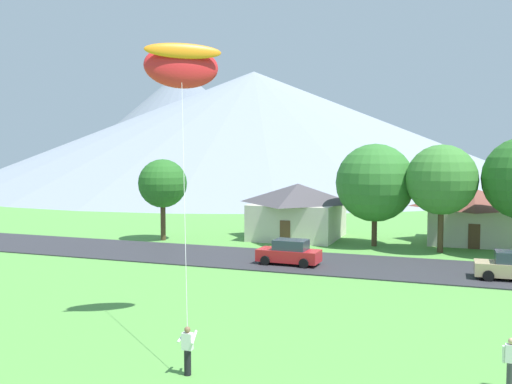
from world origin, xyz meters
The scene contains 11 objects.
road_strip centered at (0.00, 27.80, 0.04)m, with size 160.00×7.98×0.08m, color #2D2D33.
mountain_east_ridge centered at (-40.61, 121.12, 14.02)m, with size 137.72×137.72×28.05m, color gray.
mountain_far_west_ridge centered at (-84.72, 168.03, 18.75)m, with size 87.33×87.33×37.51m, color slate.
house_leftmost centered at (-6.23, 38.90, 2.54)m, with size 7.91×8.48×4.91m.
house_right_center centered at (8.61, 41.34, 2.40)m, with size 7.73×7.52×4.63m.
tree_left_of_center centered at (6.13, 35.29, 5.58)m, with size 5.37×5.37×8.28m.
tree_center centered at (0.92, 36.63, 5.20)m, with size 6.39×6.39×8.40m.
tree_right_of_center centered at (-16.95, 33.47, 4.97)m, with size 4.24×4.24×7.12m.
parked_car_red_west_end centered at (-3.33, 26.45, 0.87)m, with size 4.26×2.20×1.68m.
kite_flyer_with_kite centered at (-3.87, 12.02, 11.13)m, with size 4.78×6.82×12.30m.
watcher_person centered at (9.02, 9.53, 0.88)m, with size 0.56×0.24×1.68m.
Camera 1 is at (7.31, -9.54, 7.45)m, focal length 39.24 mm.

